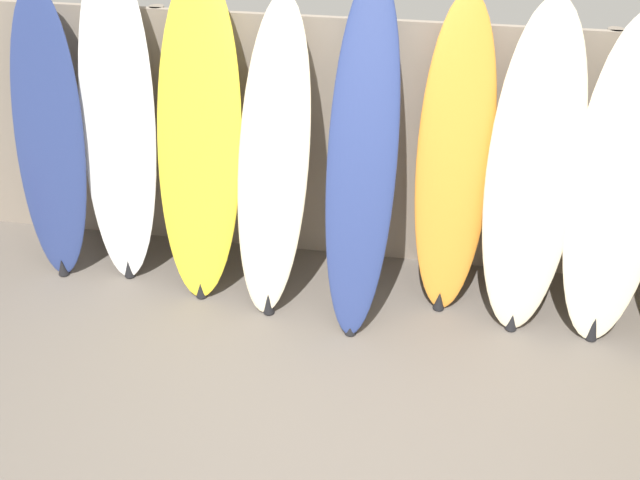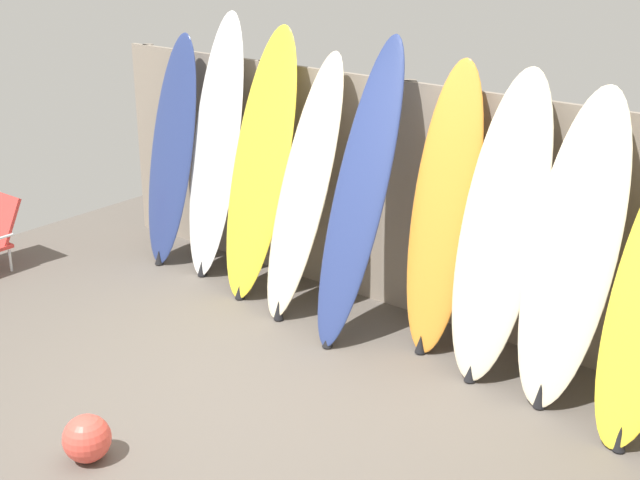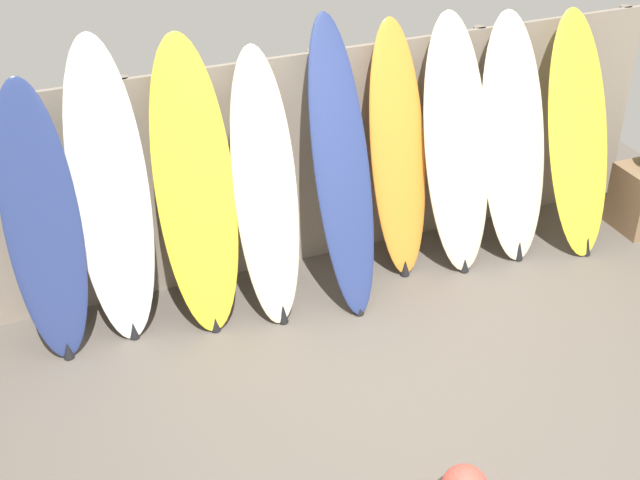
# 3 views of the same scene
# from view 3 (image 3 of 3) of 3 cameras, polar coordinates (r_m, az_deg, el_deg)

# --- Properties ---
(ground) EXTENTS (7.68, 7.68, 0.00)m
(ground) POSITION_cam_3_polar(r_m,az_deg,el_deg) (6.16, 6.80, -10.31)
(ground) COLOR #5B544C
(fence_back) EXTENTS (6.08, 0.11, 1.80)m
(fence_back) POSITION_cam_3_polar(r_m,az_deg,el_deg) (7.15, -0.32, 5.17)
(fence_back) COLOR gray
(fence_back) RESTS_ON ground
(surfboard_navy_0) EXTENTS (0.53, 0.54, 1.99)m
(surfboard_navy_0) POSITION_cam_3_polar(r_m,az_deg,el_deg) (6.36, -17.32, 0.88)
(surfboard_navy_0) COLOR navy
(surfboard_navy_0) RESTS_ON ground
(surfboard_white_1) EXTENTS (0.57, 0.56, 2.20)m
(surfboard_white_1) POSITION_cam_3_polar(r_m,az_deg,el_deg) (6.39, -13.24, 2.74)
(surfboard_white_1) COLOR white
(surfboard_white_1) RESTS_ON ground
(surfboard_yellow_2) EXTENTS (0.60, 0.69, 2.14)m
(surfboard_yellow_2) POSITION_cam_3_polar(r_m,az_deg,el_deg) (6.42, -7.98, 3.21)
(surfboard_yellow_2) COLOR yellow
(surfboard_yellow_2) RESTS_ON ground
(surfboard_cream_3) EXTENTS (0.55, 0.80, 1.99)m
(surfboard_cream_3) POSITION_cam_3_polar(r_m,az_deg,el_deg) (6.53, -3.50, 3.21)
(surfboard_cream_3) COLOR beige
(surfboard_cream_3) RESTS_ON ground
(surfboard_navy_4) EXTENTS (0.44, 0.87, 2.17)m
(surfboard_navy_4) POSITION_cam_3_polar(r_m,az_deg,el_deg) (6.61, 1.42, 4.51)
(surfboard_navy_4) COLOR navy
(surfboard_navy_4) RESTS_ON ground
(surfboard_orange_5) EXTENTS (0.52, 0.57, 2.04)m
(surfboard_orange_5) POSITION_cam_3_polar(r_m,az_deg,el_deg) (7.02, 5.02, 5.57)
(surfboard_orange_5) COLOR orange
(surfboard_orange_5) RESTS_ON ground
(surfboard_cream_6) EXTENTS (0.57, 0.68, 2.04)m
(surfboard_cream_6) POSITION_cam_3_polar(r_m,az_deg,el_deg) (7.18, 8.74, 5.94)
(surfboard_cream_6) COLOR beige
(surfboard_cream_6) RESTS_ON ground
(surfboard_cream_7) EXTENTS (0.60, 0.68, 1.99)m
(surfboard_cream_7) POSITION_cam_3_polar(r_m,az_deg,el_deg) (7.43, 12.26, 6.22)
(surfboard_cream_7) COLOR beige
(surfboard_cream_7) RESTS_ON ground
(surfboard_yellow_8) EXTENTS (0.63, 0.88, 1.94)m
(surfboard_yellow_8) POSITION_cam_3_polar(r_m,az_deg,el_deg) (7.70, 16.19, 6.40)
(surfboard_yellow_8) COLOR yellow
(surfboard_yellow_8) RESTS_ON ground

